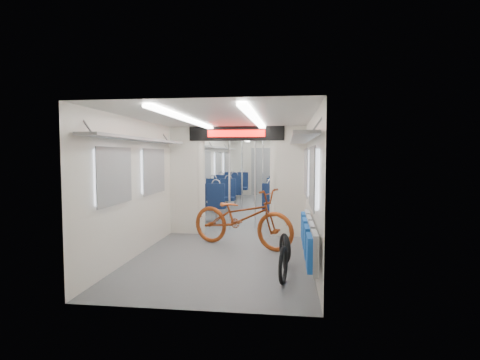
{
  "coord_description": "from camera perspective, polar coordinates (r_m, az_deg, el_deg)",
  "views": [
    {
      "loc": [
        1.06,
        -9.89,
        1.7
      ],
      "look_at": [
        -0.04,
        -1.22,
        1.12
      ],
      "focal_mm": 28.0,
      "sensor_mm": 36.0,
      "label": 1
    }
  ],
  "objects": [
    {
      "name": "seat_bay_far_right",
      "position": [
        13.27,
        6.63,
        -1.15
      ],
      "size": [
        0.93,
        2.19,
        1.14
      ],
      "color": "#0D1939",
      "rests_on": "ground"
    },
    {
      "name": "stanchion_far_left",
      "position": [
        11.85,
        0.3,
        1.16
      ],
      "size": [
        0.05,
        0.05,
        2.3
      ],
      "primitive_type": "cylinder",
      "color": "silver",
      "rests_on": "ground"
    },
    {
      "name": "flip_bench",
      "position": [
        5.25,
        10.35,
        -8.54
      ],
      "size": [
        0.12,
        2.07,
        0.47
      ],
      "color": "gray",
      "rests_on": "carriage"
    },
    {
      "name": "seat_bay_near_right",
      "position": [
        10.06,
        6.45,
        -2.71
      ],
      "size": [
        0.94,
        2.21,
        1.14
      ],
      "color": "#0D1939",
      "rests_on": "ground"
    },
    {
      "name": "seat_bay_near_left",
      "position": [
        10.41,
        -3.91,
        -2.57
      ],
      "size": [
        0.91,
        2.07,
        1.1
      ],
      "color": "#0D1939",
      "rests_on": "ground"
    },
    {
      "name": "bike_hoop_a",
      "position": [
        5.07,
        6.6,
        -13.04
      ],
      "size": [
        0.13,
        0.51,
        0.51
      ],
      "primitive_type": "torus",
      "rotation": [
        1.57,
        0.0,
        1.42
      ],
      "color": "black",
      "rests_on": "ground"
    },
    {
      "name": "carriage",
      "position": [
        9.69,
        0.91,
        2.64
      ],
      "size": [
        12.0,
        12.02,
        2.31
      ],
      "color": "#515456",
      "rests_on": "ground"
    },
    {
      "name": "stanchion_near_right",
      "position": [
        8.66,
        2.32,
        0.18
      ],
      "size": [
        0.04,
        0.04,
        2.3
      ],
      "primitive_type": "cylinder",
      "color": "silver",
      "rests_on": "ground"
    },
    {
      "name": "stanchion_far_right",
      "position": [
        11.67,
        3.48,
        1.11
      ],
      "size": [
        0.04,
        0.04,
        2.3
      ],
      "primitive_type": "cylinder",
      "color": "silver",
      "rests_on": "ground"
    },
    {
      "name": "bicycle",
      "position": [
        6.95,
        0.27,
        -5.72
      ],
      "size": [
        2.2,
        1.47,
        1.09
      ],
      "primitive_type": "imported",
      "rotation": [
        0.0,
        0.0,
        1.18
      ],
      "color": "#933C15",
      "rests_on": "ground"
    },
    {
      "name": "seat_bay_far_left",
      "position": [
        13.74,
        -1.18,
        -0.93
      ],
      "size": [
        0.94,
        2.22,
        1.15
      ],
      "color": "#0D1939",
      "rests_on": "ground"
    },
    {
      "name": "bike_hoop_c",
      "position": [
        6.03,
        6.85,
        -10.5
      ],
      "size": [
        0.2,
        0.46,
        0.47
      ],
      "primitive_type": "torus",
      "rotation": [
        1.57,
        0.0,
        1.9
      ],
      "color": "black",
      "rests_on": "ground"
    },
    {
      "name": "stanchion_near_left",
      "position": [
        8.42,
        -1.61,
        0.08
      ],
      "size": [
        0.04,
        0.04,
        2.3
      ],
      "primitive_type": "cylinder",
      "color": "silver",
      "rests_on": "ground"
    },
    {
      "name": "bike_hoop_b",
      "position": [
        5.7,
        6.86,
        -11.19
      ],
      "size": [
        0.09,
        0.5,
        0.5
      ],
      "primitive_type": "torus",
      "rotation": [
        1.57,
        0.0,
        1.64
      ],
      "color": "black",
      "rests_on": "ground"
    }
  ]
}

